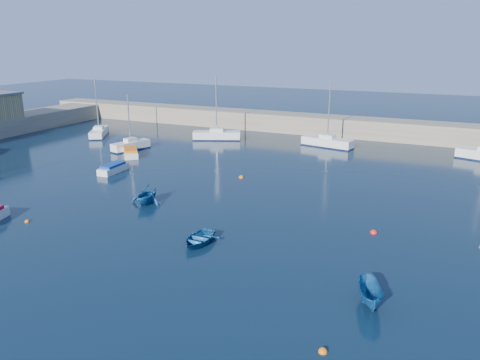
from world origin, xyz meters
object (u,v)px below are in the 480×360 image
at_px(sailboat_3, 131,145).
at_px(sailboat_4, 99,132).
at_px(dinghy_center, 199,239).
at_px(dinghy_right, 371,295).
at_px(motorboat_1, 113,168).
at_px(dinghy_left, 147,194).
at_px(sailboat_6, 327,142).
at_px(motorboat_2, 131,152).
at_px(sailboat_5, 217,135).

distance_m(sailboat_3, sailboat_4, 11.08).
height_order(dinghy_center, dinghy_right, dinghy_right).
height_order(motorboat_1, dinghy_left, dinghy_left).
distance_m(sailboat_6, dinghy_center, 33.14).
bearing_deg(sailboat_3, sailboat_6, 45.41).
bearing_deg(motorboat_1, motorboat_2, 111.09).
height_order(sailboat_5, dinghy_left, sailboat_5).
relative_size(sailboat_4, dinghy_left, 2.68).
distance_m(sailboat_3, dinghy_left, 20.92).
xyz_separation_m(motorboat_1, motorboat_2, (-2.94, 6.77, 0.00)).
bearing_deg(sailboat_3, motorboat_1, -46.10).
distance_m(motorboat_1, motorboat_2, 7.38).
relative_size(sailboat_6, dinghy_right, 2.86).
bearing_deg(motorboat_1, sailboat_5, 81.43).
xyz_separation_m(sailboat_3, sailboat_5, (6.85, 10.15, 0.04)).
height_order(motorboat_2, dinghy_center, motorboat_2).
relative_size(sailboat_6, dinghy_left, 2.84).
xyz_separation_m(motorboat_1, dinghy_left, (8.94, -6.61, 0.39)).
xyz_separation_m(sailboat_3, motorboat_1, (4.75, -9.21, -0.17)).
relative_size(sailboat_4, motorboat_1, 2.21).
height_order(sailboat_3, sailboat_6, sailboat_6).
relative_size(dinghy_center, dinghy_left, 1.06).
distance_m(sailboat_4, dinghy_right, 52.28).
bearing_deg(sailboat_4, dinghy_right, -65.49).
bearing_deg(dinghy_right, sailboat_5, 110.53).
distance_m(dinghy_center, dinghy_left, 9.56).
height_order(sailboat_5, motorboat_2, sailboat_5).
bearing_deg(sailboat_6, motorboat_1, 152.66).
bearing_deg(sailboat_6, dinghy_center, -168.85).
bearing_deg(dinghy_center, sailboat_5, 115.49).
height_order(motorboat_1, dinghy_right, dinghy_right).
xyz_separation_m(sailboat_5, motorboat_2, (-5.04, -12.59, -0.22)).
relative_size(sailboat_4, motorboat_2, 1.89).
bearing_deg(sailboat_5, motorboat_2, 135.23).
xyz_separation_m(sailboat_5, sailboat_6, (15.04, 1.89, -0.00)).
xyz_separation_m(sailboat_6, motorboat_2, (-20.08, -14.48, -0.21)).
distance_m(motorboat_2, dinghy_left, 17.90).
height_order(sailboat_4, motorboat_2, sailboat_4).
bearing_deg(sailboat_6, sailboat_3, 130.37).
bearing_deg(sailboat_5, motorboat_1, 150.85).
height_order(sailboat_6, dinghy_left, sailboat_6).
distance_m(dinghy_left, dinghy_right, 21.45).
distance_m(sailboat_4, dinghy_left, 31.57).
bearing_deg(sailboat_5, dinghy_left, 171.80).
bearing_deg(sailboat_3, dinghy_left, -32.52).
relative_size(motorboat_2, dinghy_right, 1.43).
bearing_deg(sailboat_3, sailboat_5, 72.59).
bearing_deg(dinghy_center, sailboat_3, 135.89).
bearing_deg(dinghy_left, sailboat_5, 100.76).
bearing_deg(motorboat_2, sailboat_6, -3.85).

